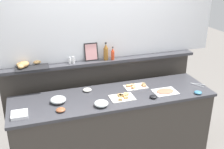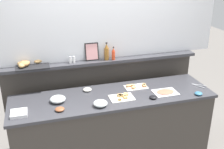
{
  "view_description": "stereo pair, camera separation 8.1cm",
  "coord_description": "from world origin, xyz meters",
  "px_view_note": "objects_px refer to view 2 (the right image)",
  "views": [
    {
      "loc": [
        -0.92,
        -2.82,
        2.44
      ],
      "look_at": [
        0.01,
        0.1,
        1.16
      ],
      "focal_mm": 43.92,
      "sensor_mm": 36.0,
      "label": 1
    },
    {
      "loc": [
        -0.84,
        -2.84,
        2.44
      ],
      "look_at": [
        0.01,
        0.1,
        1.16
      ],
      "focal_mm": 43.92,
      "sensor_mm": 36.0,
      "label": 2
    }
  ],
  "objects_px": {
    "sandwich_platter_side": "(122,97)",
    "condiment_bowl_cream": "(60,109)",
    "serving_tongs": "(198,85)",
    "vinegar_bottle_amber": "(107,52)",
    "pepper_shaker": "(74,60)",
    "bread_basket": "(28,64)",
    "glass_bowl_large": "(58,99)",
    "hot_sauce_bottle": "(113,54)",
    "condiment_bowl_teal": "(87,89)",
    "condiment_bowl_dark": "(199,93)",
    "sandwich_platter_front": "(136,87)",
    "glass_bowl_medium": "(100,104)",
    "framed_picture": "(92,52)",
    "condiment_bowl_red": "(153,97)",
    "napkin_stack": "(19,113)",
    "cold_cuts_platter": "(165,92)",
    "salt_shaker": "(70,60)"
  },
  "relations": [
    {
      "from": "pepper_shaker",
      "to": "bread_basket",
      "type": "distance_m",
      "value": 0.57
    },
    {
      "from": "sandwich_platter_front",
      "to": "serving_tongs",
      "type": "height_order",
      "value": "sandwich_platter_front"
    },
    {
      "from": "glass_bowl_medium",
      "to": "vinegar_bottle_amber",
      "type": "height_order",
      "value": "vinegar_bottle_amber"
    },
    {
      "from": "glass_bowl_large",
      "to": "serving_tongs",
      "type": "xyz_separation_m",
      "value": [
        1.8,
        -0.07,
        -0.03
      ]
    },
    {
      "from": "framed_picture",
      "to": "cold_cuts_platter",
      "type": "bearing_deg",
      "value": -37.45
    },
    {
      "from": "glass_bowl_medium",
      "to": "framed_picture",
      "type": "bearing_deg",
      "value": 84.77
    },
    {
      "from": "glass_bowl_medium",
      "to": "sandwich_platter_front",
      "type": "bearing_deg",
      "value": 31.27
    },
    {
      "from": "glass_bowl_medium",
      "to": "framed_picture",
      "type": "relative_size",
      "value": 0.7
    },
    {
      "from": "pepper_shaker",
      "to": "bread_basket",
      "type": "relative_size",
      "value": 0.22
    },
    {
      "from": "condiment_bowl_red",
      "to": "napkin_stack",
      "type": "relative_size",
      "value": 0.53
    },
    {
      "from": "condiment_bowl_dark",
      "to": "napkin_stack",
      "type": "relative_size",
      "value": 0.56
    },
    {
      "from": "glass_bowl_medium",
      "to": "salt_shaker",
      "type": "bearing_deg",
      "value": 108.81
    },
    {
      "from": "condiment_bowl_red",
      "to": "condiment_bowl_dark",
      "type": "bearing_deg",
      "value": -6.4
    },
    {
      "from": "sandwich_platter_side",
      "to": "vinegar_bottle_amber",
      "type": "height_order",
      "value": "vinegar_bottle_amber"
    },
    {
      "from": "condiment_bowl_teal",
      "to": "serving_tongs",
      "type": "bearing_deg",
      "value": -10.21
    },
    {
      "from": "serving_tongs",
      "to": "vinegar_bottle_amber",
      "type": "bearing_deg",
      "value": 155.88
    },
    {
      "from": "napkin_stack",
      "to": "vinegar_bottle_amber",
      "type": "bearing_deg",
      "value": 28.1
    },
    {
      "from": "condiment_bowl_red",
      "to": "glass_bowl_medium",
      "type": "bearing_deg",
      "value": -179.95
    },
    {
      "from": "glass_bowl_large",
      "to": "pepper_shaker",
      "type": "xyz_separation_m",
      "value": [
        0.27,
        0.43,
        0.31
      ]
    },
    {
      "from": "sandwich_platter_front",
      "to": "vinegar_bottle_amber",
      "type": "xyz_separation_m",
      "value": [
        -0.31,
        0.32,
        0.39
      ]
    },
    {
      "from": "condiment_bowl_teal",
      "to": "condiment_bowl_dark",
      "type": "relative_size",
      "value": 1.12
    },
    {
      "from": "sandwich_platter_side",
      "to": "cold_cuts_platter",
      "type": "height_order",
      "value": "sandwich_platter_side"
    },
    {
      "from": "cold_cuts_platter",
      "to": "hot_sauce_bottle",
      "type": "height_order",
      "value": "hot_sauce_bottle"
    },
    {
      "from": "bread_basket",
      "to": "framed_picture",
      "type": "distance_m",
      "value": 0.81
    },
    {
      "from": "condiment_bowl_red",
      "to": "vinegar_bottle_amber",
      "type": "height_order",
      "value": "vinegar_bottle_amber"
    },
    {
      "from": "glass_bowl_large",
      "to": "salt_shaker",
      "type": "relative_size",
      "value": 2.07
    },
    {
      "from": "sandwich_platter_side",
      "to": "hot_sauce_bottle",
      "type": "xyz_separation_m",
      "value": [
        0.05,
        0.52,
        0.37
      ]
    },
    {
      "from": "condiment_bowl_teal",
      "to": "sandwich_platter_front",
      "type": "bearing_deg",
      "value": -7.18
    },
    {
      "from": "vinegar_bottle_amber",
      "to": "framed_picture",
      "type": "distance_m",
      "value": 0.19
    },
    {
      "from": "condiment_bowl_dark",
      "to": "vinegar_bottle_amber",
      "type": "bearing_deg",
      "value": 143.23
    },
    {
      "from": "sandwich_platter_front",
      "to": "salt_shaker",
      "type": "height_order",
      "value": "salt_shaker"
    },
    {
      "from": "glass_bowl_medium",
      "to": "framed_picture",
      "type": "xyz_separation_m",
      "value": [
        0.06,
        0.7,
        0.39
      ]
    },
    {
      "from": "cold_cuts_platter",
      "to": "condiment_bowl_dark",
      "type": "bearing_deg",
      "value": -23.35
    },
    {
      "from": "cold_cuts_platter",
      "to": "serving_tongs",
      "type": "relative_size",
      "value": 1.77
    },
    {
      "from": "sandwich_platter_front",
      "to": "condiment_bowl_teal",
      "type": "xyz_separation_m",
      "value": [
        -0.62,
        0.08,
        0.01
      ]
    },
    {
      "from": "vinegar_bottle_amber",
      "to": "glass_bowl_large",
      "type": "bearing_deg",
      "value": -148.65
    },
    {
      "from": "sandwich_platter_side",
      "to": "condiment_bowl_cream",
      "type": "height_order",
      "value": "same"
    },
    {
      "from": "condiment_bowl_red",
      "to": "napkin_stack",
      "type": "xyz_separation_m",
      "value": [
        -1.52,
        0.05,
        0.0
      ]
    },
    {
      "from": "condiment_bowl_cream",
      "to": "serving_tongs",
      "type": "xyz_separation_m",
      "value": [
        1.8,
        0.14,
        -0.01
      ]
    },
    {
      "from": "glass_bowl_large",
      "to": "bread_basket",
      "type": "xyz_separation_m",
      "value": [
        -0.3,
        0.44,
        0.3
      ]
    },
    {
      "from": "serving_tongs",
      "to": "napkin_stack",
      "type": "height_order",
      "value": "napkin_stack"
    },
    {
      "from": "glass_bowl_large",
      "to": "pepper_shaker",
      "type": "relative_size",
      "value": 2.07
    },
    {
      "from": "condiment_bowl_dark",
      "to": "bread_basket",
      "type": "xyz_separation_m",
      "value": [
        -1.96,
        0.73,
        0.32
      ]
    },
    {
      "from": "pepper_shaker",
      "to": "framed_picture",
      "type": "distance_m",
      "value": 0.26
    },
    {
      "from": "hot_sauce_bottle",
      "to": "glass_bowl_large",
      "type": "bearing_deg",
      "value": -152.71
    },
    {
      "from": "napkin_stack",
      "to": "pepper_shaker",
      "type": "relative_size",
      "value": 1.95
    },
    {
      "from": "pepper_shaker",
      "to": "vinegar_bottle_amber",
      "type": "bearing_deg",
      "value": -0.2
    },
    {
      "from": "condiment_bowl_cream",
      "to": "serving_tongs",
      "type": "relative_size",
      "value": 0.62
    },
    {
      "from": "condiment_bowl_red",
      "to": "serving_tongs",
      "type": "relative_size",
      "value": 0.55
    },
    {
      "from": "condiment_bowl_cream",
      "to": "bread_basket",
      "type": "xyz_separation_m",
      "value": [
        -0.29,
        0.65,
        0.32
      ]
    }
  ]
}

